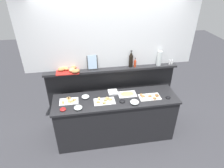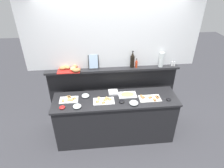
{
  "view_description": "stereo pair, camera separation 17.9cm",
  "coord_description": "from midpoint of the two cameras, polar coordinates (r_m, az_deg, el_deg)",
  "views": [
    {
      "loc": [
        -0.52,
        -2.73,
        2.91
      ],
      "look_at": [
        -0.05,
        0.1,
        1.16
      ],
      "focal_mm": 31.07,
      "sensor_mm": 36.0,
      "label": 1
    },
    {
      "loc": [
        -0.34,
        -2.76,
        2.91
      ],
      "look_at": [
        -0.05,
        0.1,
        1.16
      ],
      "focal_mm": 31.07,
      "sensor_mm": 36.0,
      "label": 2
    }
  ],
  "objects": [
    {
      "name": "water_carafe",
      "position": [
        3.71,
        15.65,
        6.94
      ],
      "size": [
        0.09,
        0.09,
        0.28
      ],
      "primitive_type": "cylinder",
      "color": "silver",
      "rests_on": "back_ledge_unit"
    },
    {
      "name": "glass_bowl_large",
      "position": [
        3.24,
        -8.67,
        -6.56
      ],
      "size": [
        0.14,
        0.14,
        0.06
      ],
      "color": "silver",
      "rests_on": "buffet_counter"
    },
    {
      "name": "buffet_counter",
      "position": [
        3.7,
        2.39,
        -10.06
      ],
      "size": [
        2.21,
        0.61,
        0.91
      ],
      "color": "black",
      "rests_on": "ground_plane"
    },
    {
      "name": "condiment_bowl_cream",
      "position": [
        3.28,
        -12.96,
        -6.74
      ],
      "size": [
        0.1,
        0.1,
        0.03
      ],
      "primitive_type": "ellipsoid",
      "color": "red",
      "rests_on": "buffet_counter"
    },
    {
      "name": "condiment_bowl_teal",
      "position": [
        3.33,
        4.4,
        -5.17
      ],
      "size": [
        0.1,
        0.1,
        0.03
      ],
      "primitive_type": "ellipsoid",
      "color": "black",
      "rests_on": "buffet_counter"
    },
    {
      "name": "ground_plane",
      "position": [
        4.45,
        1.2,
        -9.38
      ],
      "size": [
        12.0,
        12.0,
        0.0
      ],
      "primitive_type": "plane",
      "color": "#38383D"
    },
    {
      "name": "wine_bottle_dark",
      "position": [
        3.58,
        7.45,
        6.99
      ],
      "size": [
        0.08,
        0.08,
        0.32
      ],
      "color": "black",
      "rests_on": "back_ledge_unit"
    },
    {
      "name": "sandwich_platter_front",
      "position": [
        3.35,
        -0.92,
        -4.96
      ],
      "size": [
        0.36,
        0.21,
        0.04
      ],
      "color": "white",
      "rests_on": "buffet_counter"
    },
    {
      "name": "sandwich_platter_side",
      "position": [
        3.5,
        12.59,
        -4.1
      ],
      "size": [
        0.38,
        0.21,
        0.04
      ],
      "color": "white",
      "rests_on": "buffet_counter"
    },
    {
      "name": "framed_picture",
      "position": [
        3.51,
        -4.02,
        6.59
      ],
      "size": [
        0.19,
        0.07,
        0.28
      ],
      "color": "black",
      "rests_on": "back_ledge_unit"
    },
    {
      "name": "glass_bowl_medium",
      "position": [
        3.47,
        -6.36,
        -3.5
      ],
      "size": [
        0.14,
        0.14,
        0.05
      ],
      "color": "silver",
      "rests_on": "buffet_counter"
    },
    {
      "name": "glass_bowl_small",
      "position": [
        3.3,
        7.97,
        -5.59
      ],
      "size": [
        0.15,
        0.15,
        0.06
      ],
      "color": "silver",
      "rests_on": "buffet_counter"
    },
    {
      "name": "condiment_bowl_dark",
      "position": [
        3.54,
        17.73,
        -4.36
      ],
      "size": [
        0.08,
        0.08,
        0.03
      ],
      "primitive_type": "ellipsoid",
      "color": "black",
      "rests_on": "buffet_counter"
    },
    {
      "name": "cold_cuts_platter",
      "position": [
        3.52,
        6.01,
        -3.14
      ],
      "size": [
        0.32,
        0.21,
        0.02
      ],
      "color": "white",
      "rests_on": "buffet_counter"
    },
    {
      "name": "upper_wall_panel",
      "position": [
        3.41,
        1.77,
        15.1
      ],
      "size": [
        3.07,
        0.08,
        1.3
      ],
      "primitive_type": "cube",
      "color": "silver",
      "rests_on": "back_ledge_unit"
    },
    {
      "name": "bread_basket",
      "position": [
        3.54,
        -10.73,
        4.49
      ],
      "size": [
        0.42,
        0.31,
        0.08
      ],
      "color": "#B2231E",
      "rests_on": "back_ledge_unit"
    },
    {
      "name": "pepper_shaker",
      "position": [
        3.86,
        19.17,
        5.66
      ],
      "size": [
        0.03,
        0.03,
        0.09
      ],
      "color": "white",
      "rests_on": "back_ledge_unit"
    },
    {
      "name": "hot_sauce_bottle",
      "position": [
        3.61,
        8.62,
        5.93
      ],
      "size": [
        0.04,
        0.04,
        0.18
      ],
      "color": "red",
      "rests_on": "back_ledge_unit"
    },
    {
      "name": "salt_shaker",
      "position": [
        3.84,
        18.57,
        5.65
      ],
      "size": [
        0.03,
        0.03,
        0.09
      ],
      "color": "white",
      "rests_on": "back_ledge_unit"
    },
    {
      "name": "sandwich_platter_rear",
      "position": [
        3.44,
        -11.07,
        -4.5
      ],
      "size": [
        0.32,
        0.2,
        0.04
      ],
      "color": "white",
      "rests_on": "buffet_counter"
    },
    {
      "name": "back_ledge_unit",
      "position": [
        3.94,
        1.51,
        -2.98
      ],
      "size": [
        2.47,
        0.22,
        1.3
      ],
      "color": "black",
      "rests_on": "ground_plane"
    },
    {
      "name": "napkin_stack",
      "position": [
        3.57,
        1.79,
        -2.42
      ],
      "size": [
        0.17,
        0.17,
        0.03
      ],
      "primitive_type": "cube",
      "rotation": [
        0.0,
        0.0,
        -0.0
      ],
      "color": "white",
      "rests_on": "buffet_counter"
    }
  ]
}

